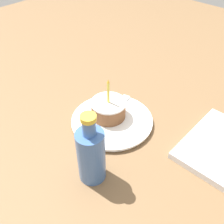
{
  "coord_description": "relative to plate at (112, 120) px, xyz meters",
  "views": [
    {
      "loc": [
        -0.47,
        -0.43,
        0.57
      ],
      "look_at": [
        -0.02,
        -0.02,
        0.04
      ],
      "focal_mm": 42.0,
      "sensor_mm": 36.0,
      "label": 1
    }
  ],
  "objects": [
    {
      "name": "fork",
      "position": [
        0.05,
        0.02,
        0.01
      ],
      "size": [
        0.16,
        0.06,
        0.0
      ],
      "color": "silver",
      "rests_on": "plate"
    },
    {
      "name": "cake_slice",
      "position": [
        0.0,
        0.02,
        0.04
      ],
      "size": [
        0.11,
        0.11,
        0.14
      ],
      "color": "brown",
      "rests_on": "plate"
    },
    {
      "name": "plate",
      "position": [
        0.0,
        0.0,
        0.0
      ],
      "size": [
        0.25,
        0.25,
        0.02
      ],
      "color": "white",
      "rests_on": "ground_plane"
    },
    {
      "name": "ground_plane",
      "position": [
        0.02,
        0.02,
        -0.03
      ],
      "size": [
        2.4,
        2.4,
        0.04
      ],
      "color": "brown",
      "rests_on": "ground"
    },
    {
      "name": "bottle",
      "position": [
        -0.18,
        -0.1,
        0.07
      ],
      "size": [
        0.07,
        0.07,
        0.21
      ],
      "color": "#3F66A5",
      "rests_on": "ground_plane"
    }
  ]
}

